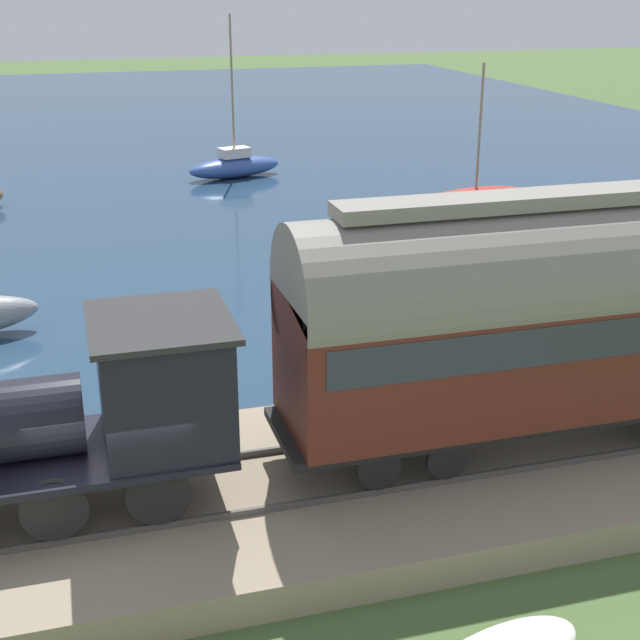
% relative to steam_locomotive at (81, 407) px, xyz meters
% --- Properties ---
extents(ground_plane, '(200.00, 200.00, 0.00)m').
position_rel_steam_locomotive_xyz_m(ground_plane, '(-0.13, -0.36, -2.44)').
color(ground_plane, '#476033').
extents(harbor_water, '(80.00, 80.00, 0.01)m').
position_rel_steam_locomotive_xyz_m(harbor_water, '(43.17, -0.36, -2.44)').
color(harbor_water, navy).
rests_on(harbor_water, ground).
extents(rail_embankment, '(5.74, 56.00, 0.71)m').
position_rel_steam_locomotive_xyz_m(rail_embankment, '(-0.00, -0.36, -2.14)').
color(rail_embankment, gray).
rests_on(rail_embankment, ground).
extents(steam_locomotive, '(2.46, 6.29, 3.39)m').
position_rel_steam_locomotive_xyz_m(steam_locomotive, '(0.00, 0.00, 0.00)').
color(steam_locomotive, black).
rests_on(steam_locomotive, rail_embankment).
extents(passenger_coach, '(2.53, 9.96, 4.68)m').
position_rel_steam_locomotive_xyz_m(passenger_coach, '(0.00, -8.16, 0.82)').
color(passenger_coach, black).
rests_on(passenger_coach, rail_embankment).
extents(sailboat_blue, '(2.67, 4.88, 7.36)m').
position_rel_steam_locomotive_xyz_m(sailboat_blue, '(28.19, -7.88, -1.87)').
color(sailboat_blue, '#335199').
rests_on(sailboat_blue, harbor_water).
extents(sailboat_red, '(2.68, 6.06, 5.92)m').
position_rel_steam_locomotive_xyz_m(sailboat_red, '(17.68, -15.31, -1.79)').
color(sailboat_red, '#B72D23').
rests_on(sailboat_red, harbor_water).
extents(rowboat_near_shore, '(2.05, 2.52, 0.30)m').
position_rel_steam_locomotive_xyz_m(rowboat_near_shore, '(11.74, -11.32, -2.28)').
color(rowboat_near_shore, '#B7B2A3').
rests_on(rowboat_near_shore, harbor_water).
extents(rowboat_mid_harbor, '(1.42, 2.13, 0.35)m').
position_rel_steam_locomotive_xyz_m(rowboat_mid_harbor, '(7.10, -2.25, -2.26)').
color(rowboat_mid_harbor, silver).
rests_on(rowboat_mid_harbor, harbor_water).
extents(rowboat_off_pier, '(2.20, 2.87, 0.38)m').
position_rel_steam_locomotive_xyz_m(rowboat_off_pier, '(4.85, -11.90, -2.24)').
color(rowboat_off_pier, '#B7B2A3').
rests_on(rowboat_off_pier, harbor_water).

